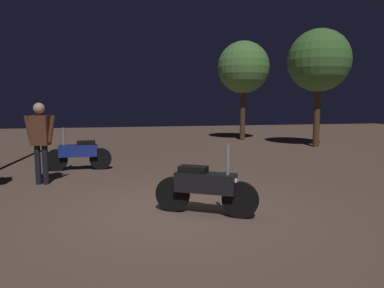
% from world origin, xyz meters
% --- Properties ---
extents(ground_plane, '(40.00, 40.00, 0.00)m').
position_xyz_m(ground_plane, '(0.00, 0.00, 0.00)').
color(ground_plane, brown).
extents(motorcycle_black_foreground, '(1.48, 0.92, 1.11)m').
position_xyz_m(motorcycle_black_foreground, '(0.45, -0.32, 0.44)').
color(motorcycle_black_foreground, black).
rests_on(motorcycle_black_foreground, ground_plane).
extents(motorcycle_blue_parked_left, '(1.66, 0.31, 1.11)m').
position_xyz_m(motorcycle_blue_parked_left, '(-1.84, 3.95, 0.44)').
color(motorcycle_blue_parked_left, black).
rests_on(motorcycle_blue_parked_left, ground_plane).
extents(person_bystander_far, '(0.67, 0.31, 1.74)m').
position_xyz_m(person_bystander_far, '(-2.46, 2.43, 1.05)').
color(person_bystander_far, black).
rests_on(person_bystander_far, ground_plane).
extents(tree_left_bg, '(2.36, 2.36, 4.51)m').
position_xyz_m(tree_left_bg, '(4.89, 10.18, 3.30)').
color(tree_left_bg, '#4C331E').
rests_on(tree_left_bg, ground_plane).
extents(tree_center_bg, '(2.39, 2.39, 4.53)m').
position_xyz_m(tree_center_bg, '(6.81, 7.09, 3.31)').
color(tree_center_bg, '#4C331E').
rests_on(tree_center_bg, ground_plane).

